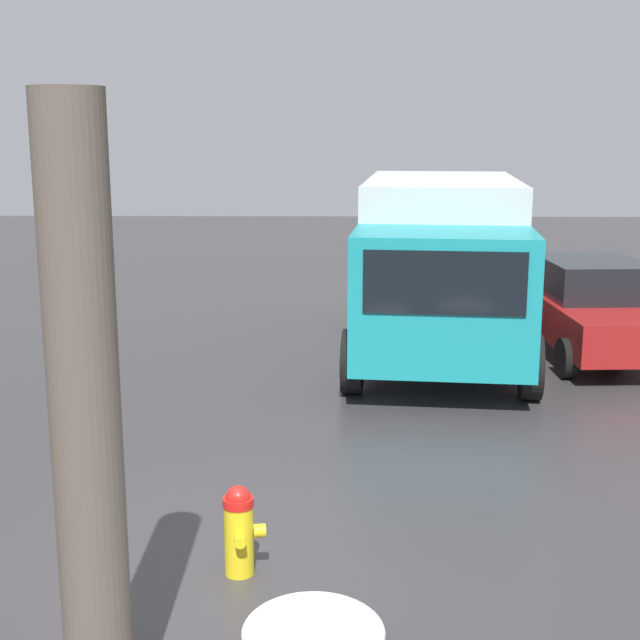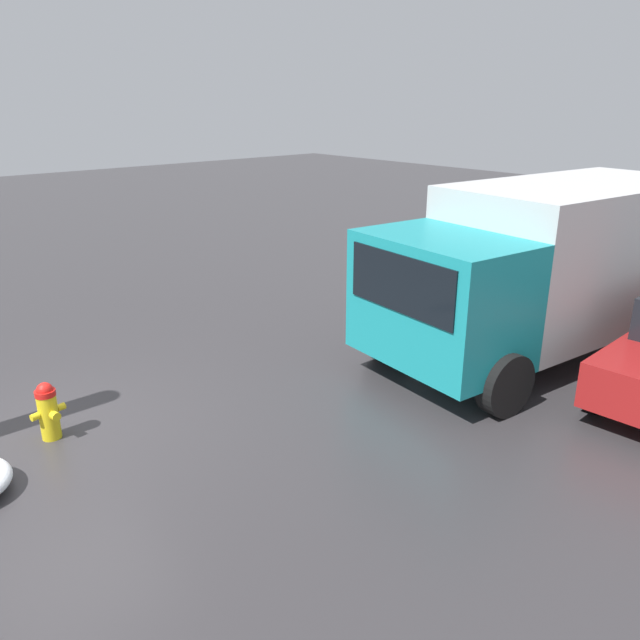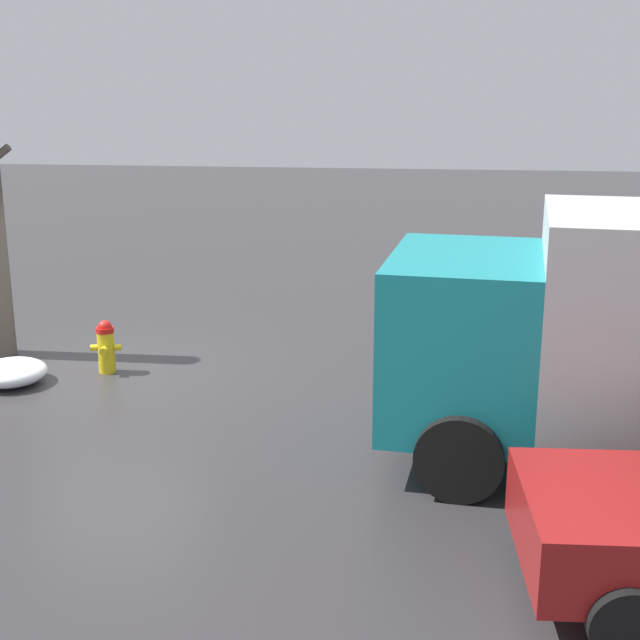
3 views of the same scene
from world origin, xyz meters
name	(u,v)px [view 2 (image 2 of 3)]	position (x,y,z in m)	size (l,w,h in m)	color
ground_plane	(52,437)	(0.00, 0.00, 0.00)	(60.00, 60.00, 0.00)	#333033
fire_hydrant	(48,410)	(0.00, 0.00, 0.40)	(0.45, 0.35, 0.77)	yellow
delivery_truck	(549,262)	(7.44, -2.47, 1.54)	(6.56, 3.21, 2.80)	teal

